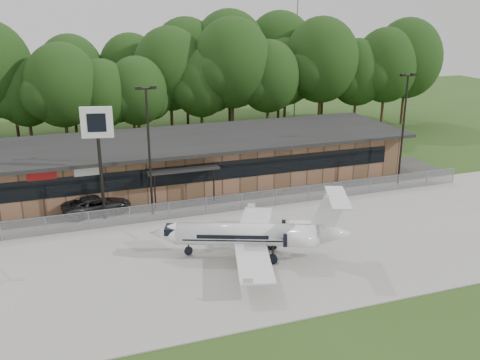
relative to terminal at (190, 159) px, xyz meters
name	(u,v)px	position (x,y,z in m)	size (l,w,h in m)	color
ground	(299,310)	(0.00, -23.94, -2.18)	(160.00, 160.00, 0.00)	#304D1B
apron	(248,249)	(0.00, -15.94, -2.14)	(64.00, 18.00, 0.08)	#9E9B93
parking_lot	(203,195)	(0.00, -4.44, -2.15)	(50.00, 9.00, 0.06)	#383835
terminal	(190,159)	(0.00, 0.00, 0.00)	(41.00, 11.65, 4.30)	#94654A
fence	(218,205)	(0.00, -8.94, -1.40)	(46.00, 0.04, 1.52)	gray
treeline	(152,78)	(0.00, 18.06, 5.32)	(72.00, 12.00, 15.00)	black
radio_mast	(297,30)	(22.00, 24.06, 10.32)	(0.20, 0.20, 25.00)	gray
light_pole_mid	(149,142)	(-5.00, -7.44, 3.80)	(1.55, 0.30, 10.23)	black
light_pole_right	(404,121)	(18.00, -7.44, 3.80)	(1.55, 0.30, 10.23)	black
business_jet	(255,235)	(-0.02, -17.14, -0.58)	(13.02, 11.63, 4.46)	white
suv	(97,205)	(-9.12, -5.66, -1.43)	(2.47, 5.36, 1.49)	#333336
pole_sign	(98,135)	(-8.69, -7.14, 4.62)	(2.33, 0.78, 8.89)	black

